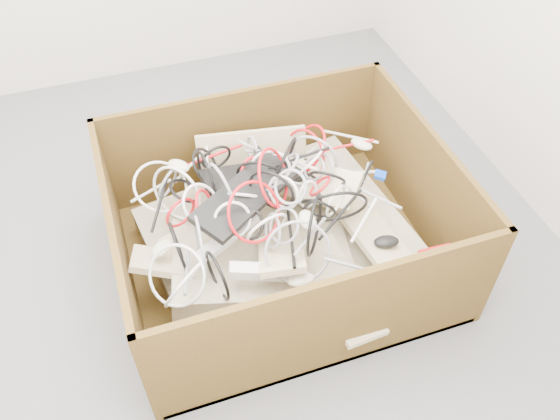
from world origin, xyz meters
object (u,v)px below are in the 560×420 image
object	(u,v)px
power_strip_left	(227,237)
vga_plug	(380,175)
cardboard_box	(277,242)
power_strip_right	(268,272)

from	to	relation	value
power_strip_left	vga_plug	size ratio (longest dim) A/B	6.00
cardboard_box	power_strip_right	bearing A→B (deg)	-114.92
power_strip_right	power_strip_left	bearing A→B (deg)	133.15
power_strip_left	cardboard_box	bearing A→B (deg)	2.10
power_strip_left	power_strip_right	distance (m)	0.21
cardboard_box	power_strip_left	world-z (taller)	cardboard_box
power_strip_right	vga_plug	bearing A→B (deg)	42.26
cardboard_box	power_strip_left	distance (m)	0.33
vga_plug	power_strip_left	bearing A→B (deg)	-135.35
cardboard_box	vga_plug	xyz separation A→B (m)	(0.46, 0.04, 0.21)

